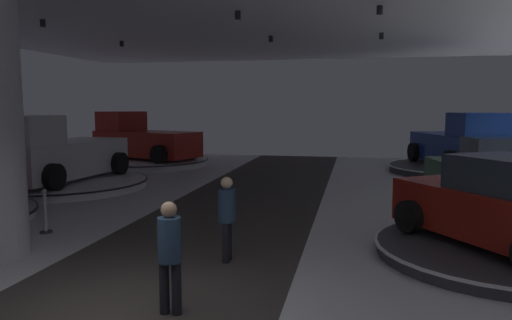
{
  "coord_description": "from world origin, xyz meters",
  "views": [
    {
      "loc": [
        3.15,
        -5.56,
        2.87
      ],
      "look_at": [
        0.5,
        7.32,
        1.4
      ],
      "focal_mm": 33.79,
      "sensor_mm": 36.0,
      "label": 1
    }
  ],
  "objects": [
    {
      "name": "display_platform_far_right",
      "position": [
        7.52,
        9.61,
        0.14
      ],
      "size": [
        4.97,
        4.97,
        0.25
      ],
      "color": "#B7B7BC",
      "rests_on": "ground"
    },
    {
      "name": "display_car_far_right",
      "position": [
        7.49,
        9.61,
        1.02
      ],
      "size": [
        4.39,
        2.63,
        1.71
      ],
      "color": "#2D5638",
      "rests_on": "display_platform_far_right"
    },
    {
      "name": "display_platform_mid_right",
      "position": [
        5.92,
        4.06,
        0.14
      ],
      "size": [
        4.66,
        4.66,
        0.25
      ],
      "color": "#333338",
      "rests_on": "ground"
    },
    {
      "name": "display_car_mid_right",
      "position": [
        5.93,
        4.04,
        1.01
      ],
      "size": [
        3.83,
        4.49,
        1.71
      ],
      "color": "maroon",
      "rests_on": "display_platform_mid_right"
    },
    {
      "name": "display_platform_deep_right",
      "position": [
        7.47,
        16.41,
        0.18
      ],
      "size": [
        5.68,
        5.68,
        0.32
      ],
      "color": "#333338",
      "rests_on": "ground"
    },
    {
      "name": "pickup_truck_deep_right",
      "position": [
        7.56,
        16.1,
        1.25
      ],
      "size": [
        3.71,
        5.66,
        2.3
      ],
      "color": "navy",
      "rests_on": "display_platform_deep_right"
    },
    {
      "name": "display_platform_deep_left",
      "position": [
        -6.78,
        16.29,
        0.17
      ],
      "size": [
        5.96,
        5.96,
        0.31
      ],
      "color": "silver",
      "rests_on": "ground"
    },
    {
      "name": "pickup_truck_deep_left",
      "position": [
        -7.09,
        16.4,
        1.24
      ],
      "size": [
        5.7,
        4.02,
        2.3
      ],
      "color": "maroon",
      "rests_on": "display_platform_deep_left"
    },
    {
      "name": "display_platform_far_left",
      "position": [
        -6.94,
        9.5,
        0.16
      ],
      "size": [
        5.92,
        5.92,
        0.28
      ],
      "color": "silver",
      "rests_on": "ground"
    },
    {
      "name": "pickup_truck_far_left",
      "position": [
        -6.96,
        9.18,
        1.22
      ],
      "size": [
        2.97,
        5.44,
        2.3
      ],
      "color": "silver",
      "rests_on": "display_platform_far_left"
    },
    {
      "name": "visitor_walking_near",
      "position": [
        0.87,
        2.85,
        0.91
      ],
      "size": [
        0.32,
        0.32,
        1.59
      ],
      "color": "black",
      "rests_on": "ground"
    },
    {
      "name": "visitor_walking_far",
      "position": [
        0.7,
        0.48,
        0.91
      ],
      "size": [
        0.32,
        0.32,
        1.59
      ],
      "color": "black",
      "rests_on": "ground"
    },
    {
      "name": "stanchion_c",
      "position": [
        -3.7,
        3.97,
        0.37
      ],
      "size": [
        0.28,
        0.28,
        1.01
      ],
      "color": "#333338",
      "rests_on": "ground"
    }
  ]
}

